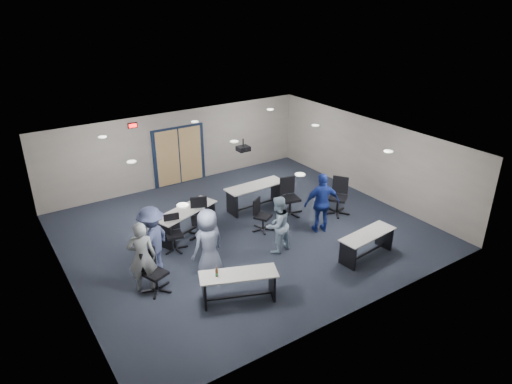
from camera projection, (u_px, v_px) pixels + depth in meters
floor at (245, 231)px, 13.64m from camera, size 10.00×10.00×0.00m
back_wall at (178, 148)px, 16.51m from camera, size 10.00×0.04×2.70m
front_wall at (357, 262)px, 9.66m from camera, size 10.00×0.04×2.70m
left_wall at (62, 238)px, 10.57m from camera, size 0.04×9.00×2.70m
right_wall at (368, 157)px, 15.59m from camera, size 0.04×9.00×2.70m
ceiling at (243, 145)px, 12.53m from camera, size 10.00×9.00×0.04m
double_door at (179, 156)px, 16.61m from camera, size 2.00×0.07×2.20m
exit_sign at (133, 125)px, 15.22m from camera, size 0.32×0.07×0.18m
ceiling_projector at (243, 148)px, 13.18m from camera, size 0.35×0.32×0.37m
ceiling_can_lights at (239, 144)px, 12.73m from camera, size 6.24×5.74×0.02m
table_front_left at (238, 282)px, 10.43m from camera, size 1.88×1.22×0.99m
table_front_right at (367, 241)px, 12.15m from camera, size 1.79×0.75×0.71m
table_back_left at (186, 218)px, 13.21m from camera, size 2.12×1.33×0.95m
table_back_right at (255, 192)px, 14.85m from camera, size 2.03×0.73×0.82m
chair_back_a at (174, 234)px, 12.47m from camera, size 0.76×0.76×1.02m
chair_back_b at (200, 219)px, 13.12m from camera, size 0.95×0.95×1.16m
chair_back_c at (263, 215)px, 13.50m from camera, size 0.85×0.85×0.99m
chair_back_d at (290, 197)px, 14.41m from camera, size 0.89×0.89×1.20m
chair_loose_left at (156, 272)px, 10.74m from camera, size 0.85×0.85×1.05m
chair_loose_right at (338, 197)px, 14.45m from camera, size 1.05×1.05×1.19m
person_gray at (142, 257)px, 10.65m from camera, size 0.78×0.66×1.81m
person_plaid at (208, 244)px, 11.19m from camera, size 1.00×0.76×1.83m
person_lightblue at (278, 225)px, 12.30m from camera, size 0.89×0.75×1.62m
person_navy at (322, 203)px, 13.30m from camera, size 1.16×0.79×1.83m
person_back at (152, 241)px, 11.32m from camera, size 1.35×1.25×1.83m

